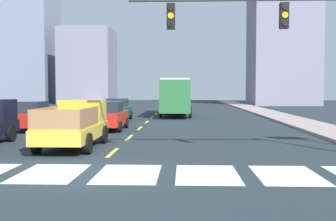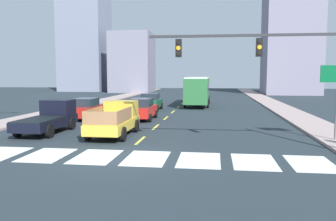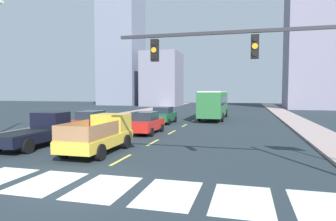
% 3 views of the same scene
% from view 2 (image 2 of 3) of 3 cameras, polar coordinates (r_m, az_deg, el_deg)
% --- Properties ---
extents(ground_plane, '(160.00, 160.00, 0.00)m').
position_cam_2_polar(ground_plane, '(15.43, -7.75, -7.65)').
color(ground_plane, '#242E35').
extents(sidewalk_right, '(2.81, 110.00, 0.15)m').
position_cam_2_polar(sidewalk_right, '(33.38, 19.72, -0.52)').
color(sidewalk_right, '#A38F8B').
rests_on(sidewalk_right, ground).
extents(sidewalk_left, '(2.81, 110.00, 0.15)m').
position_cam_2_polar(sidewalk_left, '(35.94, -17.08, -0.00)').
color(sidewalk_left, '#A38F8B').
rests_on(sidewalk_left, ground).
extents(crosswalk_stripe_1, '(1.78, 2.82, 0.01)m').
position_cam_2_polar(crosswalk_stripe_1, '(17.78, -25.83, -6.37)').
color(crosswalk_stripe_1, silver).
rests_on(crosswalk_stripe_1, ground).
extents(crosswalk_stripe_2, '(1.78, 2.82, 0.01)m').
position_cam_2_polar(crosswalk_stripe_2, '(16.65, -19.23, -6.91)').
color(crosswalk_stripe_2, silver).
rests_on(crosswalk_stripe_2, ground).
extents(crosswalk_stripe_3, '(1.78, 2.82, 0.01)m').
position_cam_2_polar(crosswalk_stripe_3, '(15.76, -11.77, -7.42)').
color(crosswalk_stripe_3, silver).
rests_on(crosswalk_stripe_3, ground).
extents(crosswalk_stripe_4, '(1.78, 2.82, 0.01)m').
position_cam_2_polar(crosswalk_stripe_4, '(15.17, -3.56, -7.83)').
color(crosswalk_stripe_4, silver).
rests_on(crosswalk_stripe_4, ground).
extents(crosswalk_stripe_5, '(1.78, 2.82, 0.01)m').
position_cam_2_polar(crosswalk_stripe_5, '(14.90, 5.14, -8.09)').
color(crosswalk_stripe_5, silver).
rests_on(crosswalk_stripe_5, ground).
extents(crosswalk_stripe_6, '(1.78, 2.82, 0.01)m').
position_cam_2_polar(crosswalk_stripe_6, '(14.98, 13.95, -8.17)').
color(crosswalk_stripe_6, silver).
rests_on(crosswalk_stripe_6, ground).
extents(crosswalk_stripe_7, '(1.78, 2.82, 0.01)m').
position_cam_2_polar(crosswalk_stripe_7, '(15.40, 22.48, -8.06)').
color(crosswalk_stripe_7, silver).
rests_on(crosswalk_stripe_7, ground).
extents(lane_dash_0, '(0.16, 2.40, 0.01)m').
position_cam_2_polar(lane_dash_0, '(19.22, -4.57, -4.91)').
color(lane_dash_0, '#D7D44C').
rests_on(lane_dash_0, ground).
extents(lane_dash_1, '(0.16, 2.40, 0.01)m').
position_cam_2_polar(lane_dash_1, '(24.06, -2.04, -2.71)').
color(lane_dash_1, '#D7D44C').
rests_on(lane_dash_1, ground).
extents(lane_dash_2, '(0.16, 2.40, 0.01)m').
position_cam_2_polar(lane_dash_2, '(28.96, -0.37, -1.25)').
color(lane_dash_2, '#D7D44C').
rests_on(lane_dash_2, ground).
extents(lane_dash_3, '(0.16, 2.40, 0.01)m').
position_cam_2_polar(lane_dash_3, '(33.88, 0.82, -0.21)').
color(lane_dash_3, '#D7D44C').
rests_on(lane_dash_3, ground).
extents(lane_dash_4, '(0.16, 2.40, 0.01)m').
position_cam_2_polar(lane_dash_4, '(38.83, 1.71, 0.57)').
color(lane_dash_4, '#D7D44C').
rests_on(lane_dash_4, ground).
extents(lane_dash_5, '(0.16, 2.40, 0.01)m').
position_cam_2_polar(lane_dash_5, '(43.78, 2.39, 1.17)').
color(lane_dash_5, '#D7D44C').
rests_on(lane_dash_5, ground).
extents(lane_dash_6, '(0.16, 2.40, 0.01)m').
position_cam_2_polar(lane_dash_6, '(48.75, 2.94, 1.64)').
color(lane_dash_6, '#D7D44C').
rests_on(lane_dash_6, ground).
extents(lane_dash_7, '(0.16, 2.40, 0.01)m').
position_cam_2_polar(lane_dash_7, '(53.72, 3.38, 2.03)').
color(lane_dash_7, '#D7D44C').
rests_on(lane_dash_7, ground).
extents(pickup_stakebed, '(2.18, 5.20, 1.96)m').
position_cam_2_polar(pickup_stakebed, '(21.02, -8.57, -1.45)').
color(pickup_stakebed, gold).
rests_on(pickup_stakebed, ground).
extents(pickup_dark, '(2.18, 5.20, 1.96)m').
position_cam_2_polar(pickup_dark, '(23.10, -18.83, -1.09)').
color(pickup_dark, black).
rests_on(pickup_dark, ground).
extents(city_bus, '(2.72, 10.80, 3.32)m').
position_cam_2_polar(city_bus, '(40.95, 4.92, 3.56)').
color(city_bus, '#2B6B38').
rests_on(city_bus, ground).
extents(sedan_near_left, '(2.02, 4.40, 1.72)m').
position_cam_2_polar(sedan_near_left, '(35.44, -2.88, 1.45)').
color(sedan_near_left, '#1A5A36').
rests_on(sedan_near_left, ground).
extents(sedan_mid, '(2.02, 4.40, 1.72)m').
position_cam_2_polar(sedan_mid, '(27.92, -4.34, 0.24)').
color(sedan_mid, red).
rests_on(sedan_mid, ground).
extents(sedan_near_right, '(2.02, 4.40, 1.72)m').
position_cam_2_polar(sedan_near_right, '(28.92, -13.27, 0.29)').
color(sedan_near_right, red).
rests_on(sedan_near_right, ground).
extents(traffic_signal_gantry, '(9.38, 0.27, 6.00)m').
position_cam_2_polar(traffic_signal_gantry, '(16.82, 18.66, 7.69)').
color(traffic_signal_gantry, '#2D2D33').
rests_on(traffic_signal_gantry, ground).
extents(tower_tall_centre, '(9.50, 9.65, 27.31)m').
position_cam_2_polar(tower_tall_centre, '(81.07, -13.52, 12.85)').
color(tower_tall_centre, slate).
rests_on(tower_tall_centre, ground).
extents(block_mid_left, '(9.64, 9.57, 33.80)m').
position_cam_2_polar(block_mid_left, '(70.08, 19.76, 16.49)').
color(block_mid_left, gray).
rests_on(block_mid_left, ground).
extents(block_mid_right, '(8.25, 9.18, 12.28)m').
position_cam_2_polar(block_mid_right, '(73.73, -5.84, 7.83)').
color(block_mid_right, gray).
rests_on(block_mid_right, ground).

